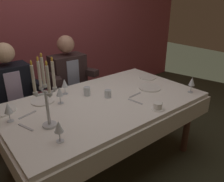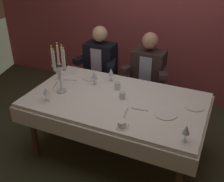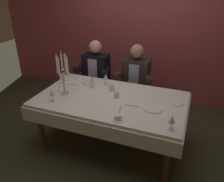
% 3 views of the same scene
% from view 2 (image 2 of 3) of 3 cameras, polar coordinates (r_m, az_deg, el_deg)
% --- Properties ---
extents(ground_plane, '(12.00, 12.00, 0.00)m').
position_cam_2_polar(ground_plane, '(3.39, 0.69, -12.42)').
color(ground_plane, '#363928').
extents(back_wall, '(6.00, 0.12, 2.70)m').
position_cam_2_polar(back_wall, '(4.22, 10.27, 16.24)').
color(back_wall, '#9F434A').
rests_on(back_wall, ground_plane).
extents(dining_table, '(1.94, 1.14, 0.74)m').
position_cam_2_polar(dining_table, '(3.02, 0.75, -3.51)').
color(dining_table, white).
rests_on(dining_table, ground_plane).
extents(candelabra, '(0.19, 0.19, 0.58)m').
position_cam_2_polar(candelabra, '(3.02, -10.91, 4.45)').
color(candelabra, silver).
rests_on(candelabra, dining_table).
extents(dinner_plate_0, '(0.24, 0.24, 0.01)m').
position_cam_2_polar(dinner_plate_0, '(2.75, 11.04, -4.59)').
color(dinner_plate_0, white).
rests_on(dinner_plate_0, dining_table).
extents(dinner_plate_1, '(0.24, 0.24, 0.01)m').
position_cam_2_polar(dinner_plate_1, '(3.62, -9.11, 4.11)').
color(dinner_plate_1, white).
rests_on(dinner_plate_1, dining_table).
extents(dinner_plate_2, '(0.22, 0.22, 0.01)m').
position_cam_2_polar(dinner_plate_2, '(3.42, -4.40, 2.87)').
color(dinner_plate_2, white).
rests_on(dinner_plate_2, dining_table).
extents(dinner_plate_3, '(0.21, 0.21, 0.01)m').
position_cam_2_polar(dinner_plate_3, '(2.93, 16.66, -3.07)').
color(dinner_plate_3, white).
rests_on(dinner_plate_3, dining_table).
extents(wine_glass_0, '(0.07, 0.07, 0.16)m').
position_cam_2_polar(wine_glass_0, '(3.21, -3.74, 3.24)').
color(wine_glass_0, silver).
rests_on(wine_glass_0, dining_table).
extents(wine_glass_1, '(0.07, 0.07, 0.16)m').
position_cam_2_polar(wine_glass_1, '(2.94, -13.61, -0.02)').
color(wine_glass_1, silver).
rests_on(wine_glass_1, dining_table).
extents(wine_glass_2, '(0.07, 0.07, 0.16)m').
position_cam_2_polar(wine_glass_2, '(3.40, -11.17, 4.31)').
color(wine_glass_2, silver).
rests_on(wine_glass_2, dining_table).
extents(wine_glass_3, '(0.07, 0.07, 0.16)m').
position_cam_2_polar(wine_glass_3, '(3.29, -0.22, 3.96)').
color(wine_glass_3, silver).
rests_on(wine_glass_3, dining_table).
extents(wine_glass_4, '(0.07, 0.07, 0.16)m').
position_cam_2_polar(wine_glass_4, '(2.38, 15.19, -7.87)').
color(wine_glass_4, silver).
rests_on(wine_glass_4, dining_table).
extents(water_tumbler_0, '(0.07, 0.07, 0.09)m').
position_cam_2_polar(water_tumbler_0, '(3.12, 1.14, 1.09)').
color(water_tumbler_0, silver).
rests_on(water_tumbler_0, dining_table).
extents(water_tumbler_1, '(0.07, 0.07, 0.08)m').
position_cam_2_polar(water_tumbler_1, '(2.94, 2.19, -0.92)').
color(water_tumbler_1, silver).
rests_on(water_tumbler_1, dining_table).
extents(coffee_cup_0, '(0.13, 0.12, 0.06)m').
position_cam_2_polar(coffee_cup_0, '(2.51, 2.08, -7.02)').
color(coffee_cup_0, white).
rests_on(coffee_cup_0, dining_table).
extents(fork_0, '(0.04, 0.17, 0.01)m').
position_cam_2_polar(fork_0, '(2.72, 2.91, -4.52)').
color(fork_0, '#B7B7BC').
rests_on(fork_0, dining_table).
extents(fork_1, '(0.07, 0.17, 0.01)m').
position_cam_2_polar(fork_1, '(3.29, -11.75, 1.20)').
color(fork_1, '#B7B7BC').
rests_on(fork_1, dining_table).
extents(fork_2, '(0.17, 0.04, 0.01)m').
position_cam_2_polar(fork_2, '(2.78, 5.82, -3.87)').
color(fork_2, '#B7B7BC').
rests_on(fork_2, dining_table).
extents(fork_3, '(0.17, 0.07, 0.01)m').
position_cam_2_polar(fork_3, '(3.39, -8.84, 2.27)').
color(fork_3, '#B7B7BC').
rests_on(fork_3, dining_table).
extents(seated_diner_0, '(0.63, 0.48, 1.24)m').
position_cam_2_polar(seated_diner_0, '(3.92, -2.37, 6.25)').
color(seated_diner_0, brown).
rests_on(seated_diner_0, ground_plane).
extents(seated_diner_1, '(0.63, 0.48, 1.24)m').
position_cam_2_polar(seated_diner_1, '(3.68, 7.58, 4.46)').
color(seated_diner_1, brown).
rests_on(seated_diner_1, ground_plane).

